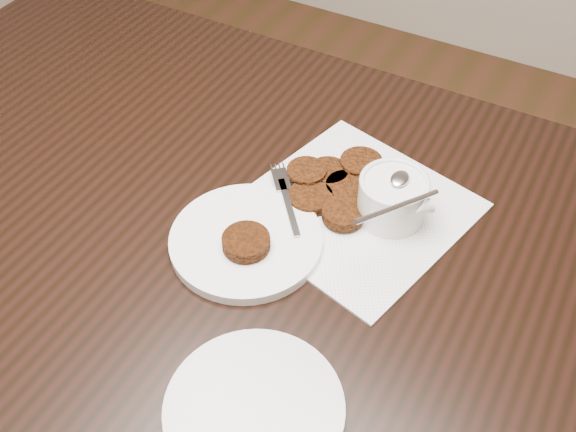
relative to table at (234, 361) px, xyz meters
The scene contains 6 objects.
table is the anchor object (origin of this frame).
napkin 0.43m from the table, 38.22° to the left, with size 0.30×0.30×0.00m, color white.
sauce_ramekin 0.52m from the table, 33.07° to the left, with size 0.13×0.13×0.14m, color white, non-canonical shape.
patty_cluster 0.43m from the table, 53.29° to the left, with size 0.22×0.22×0.02m, color #632A0D, non-canonical shape.
plate_with_patty 0.39m from the table, 11.55° to the right, with size 0.22×0.22×0.03m, color white, non-canonical shape.
plate_empty 0.49m from the table, 49.04° to the right, with size 0.21×0.21×0.01m, color silver.
Camera 1 is at (0.39, -0.41, 1.46)m, focal length 41.08 mm.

